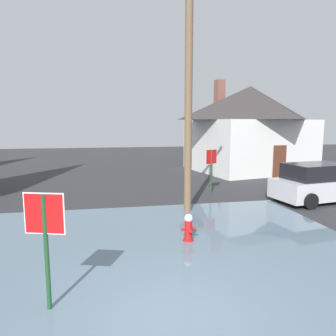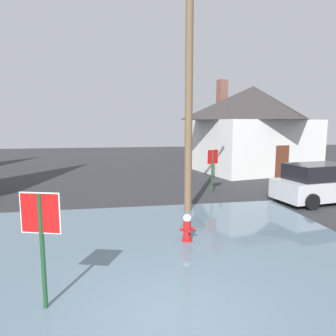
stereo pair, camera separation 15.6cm
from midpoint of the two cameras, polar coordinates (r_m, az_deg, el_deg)
ground_plane at (r=5.85m, az=0.46°, el=-26.87°), size 80.00×80.00×0.10m
flood_puddle at (r=8.37m, az=-8.64°, el=-15.03°), size 12.87×8.45×0.06m
stop_sign_near at (r=5.80m, az=-22.48°, el=-10.27°), size 0.70×0.23×2.16m
fire_hydrant at (r=8.81m, az=3.28°, el=-11.12°), size 0.41×0.35×0.82m
utility_pole at (r=11.45m, az=3.41°, el=13.26°), size 1.60×0.28×8.32m
stop_sign_far at (r=14.89m, az=7.69°, el=1.11°), size 0.65×0.33×2.12m
house at (r=22.80m, az=14.59°, el=7.29°), size 9.13×8.24×6.40m
parked_car at (r=14.75m, az=25.95°, el=-2.56°), size 4.40×2.51×1.64m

